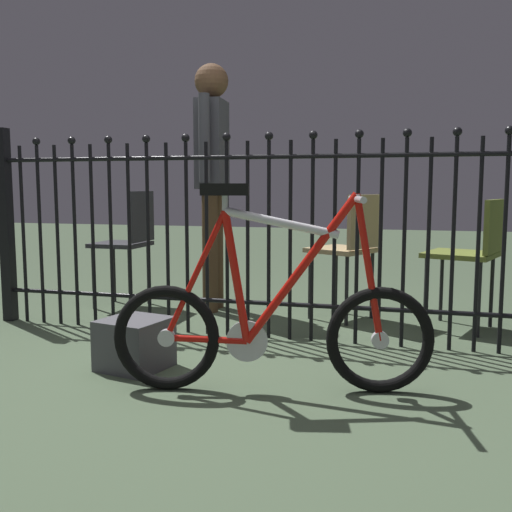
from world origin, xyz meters
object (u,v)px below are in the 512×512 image
at_px(person_visitor, 212,164).
at_px(chair_tan, 351,243).
at_px(chair_olive, 473,248).
at_px(display_crate, 135,344).
at_px(bicycle, 272,323).
at_px(chair_charcoal, 130,236).

bearing_deg(person_visitor, chair_tan, -4.81).
height_order(chair_tan, chair_olive, chair_tan).
relative_size(chair_olive, display_crate, 2.76).
bearing_deg(chair_olive, bicycle, -124.08).
xyz_separation_m(person_visitor, display_crate, (0.09, -1.41, -0.92)).
relative_size(chair_tan, chair_charcoal, 0.98).
distance_m(chair_olive, chair_charcoal, 2.36).
distance_m(chair_charcoal, person_visitor, 0.81).
bearing_deg(person_visitor, chair_charcoal, -173.87).
height_order(bicycle, display_crate, bicycle).
height_order(chair_tan, chair_charcoal, chair_charcoal).
bearing_deg(chair_charcoal, person_visitor, 6.13).
height_order(bicycle, chair_tan, bicycle).
bearing_deg(chair_charcoal, chair_olive, -2.49).
height_order(chair_olive, chair_charcoal, chair_charcoal).
xyz_separation_m(bicycle, chair_olive, (0.93, 1.37, 0.21)).
xyz_separation_m(chair_charcoal, person_visitor, (0.62, 0.07, 0.52)).
bearing_deg(chair_tan, chair_olive, -6.55).
relative_size(bicycle, person_visitor, 0.79).
xyz_separation_m(chair_tan, chair_charcoal, (-1.61, 0.02, 0.01)).
height_order(chair_olive, display_crate, chair_olive).
bearing_deg(display_crate, chair_charcoal, 117.74).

